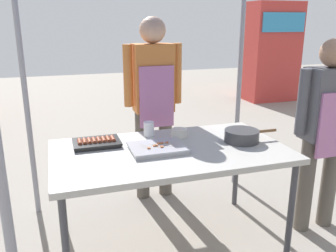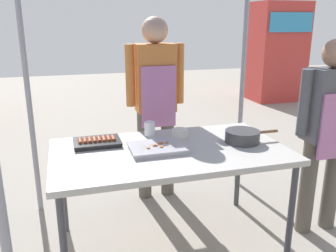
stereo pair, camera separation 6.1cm
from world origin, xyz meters
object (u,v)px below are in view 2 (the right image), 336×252
at_px(tray_meat_skewers, 157,148).
at_px(neighbor_stall_right, 277,52).
at_px(condiment_bowl, 180,133).
at_px(drink_cup_near_edge, 150,129).
at_px(tray_grilled_sausages, 97,142).
at_px(vendor_woman, 156,95).
at_px(customer_nearby, 328,124).
at_px(cooking_wok, 243,136).
at_px(stall_table, 170,156).

distance_m(tray_meat_skewers, neighbor_stall_right, 5.57).
height_order(condiment_bowl, drink_cup_near_edge, drink_cup_near_edge).
distance_m(tray_grilled_sausages, condiment_bowl, 0.62).
distance_m(tray_meat_skewers, drink_cup_near_edge, 0.33).
bearing_deg(drink_cup_near_edge, vendor_woman, 69.99).
relative_size(customer_nearby, neighbor_stall_right, 0.76).
distance_m(tray_grilled_sausages, neighbor_stall_right, 5.66).
distance_m(cooking_wok, customer_nearby, 0.64).
bearing_deg(tray_grilled_sausages, vendor_woman, 43.81).
relative_size(tray_grilled_sausages, neighbor_stall_right, 0.17).
relative_size(stall_table, vendor_woman, 0.98).
distance_m(stall_table, tray_grilled_sausages, 0.53).
xyz_separation_m(condiment_bowl, vendor_woman, (-0.05, 0.55, 0.19)).
height_order(drink_cup_near_edge, vendor_woman, vendor_woman).
bearing_deg(condiment_bowl, customer_nearby, -19.39).
xyz_separation_m(stall_table, condiment_bowl, (0.15, 0.23, 0.08)).
xyz_separation_m(tray_grilled_sausages, vendor_woman, (0.57, 0.55, 0.20)).
bearing_deg(vendor_woman, tray_grilled_sausages, 43.81).
xyz_separation_m(cooking_wok, customer_nearby, (0.63, -0.12, 0.07)).
distance_m(cooking_wok, vendor_woman, 0.92).
bearing_deg(customer_nearby, stall_table, 173.67).
bearing_deg(vendor_woman, condiment_bowl, 94.92).
bearing_deg(condiment_bowl, stall_table, -122.27).
xyz_separation_m(cooking_wok, vendor_woman, (-0.45, 0.79, 0.17)).
distance_m(cooking_wok, condiment_bowl, 0.47).
bearing_deg(customer_nearby, drink_cup_near_edge, 159.56).
xyz_separation_m(stall_table, drink_cup_near_edge, (-0.06, 0.33, 0.11)).
relative_size(tray_grilled_sausages, cooking_wok, 0.80).
bearing_deg(neighbor_stall_right, vendor_woman, -134.76).
bearing_deg(tray_meat_skewers, drink_cup_near_edge, 85.36).
distance_m(stall_table, tray_meat_skewers, 0.11).
bearing_deg(cooking_wok, tray_meat_skewers, 179.00).
relative_size(stall_table, condiment_bowl, 13.50).
distance_m(condiment_bowl, vendor_woman, 0.58).
bearing_deg(tray_meat_skewers, customer_nearby, -5.87).
height_order(tray_meat_skewers, drink_cup_near_edge, drink_cup_near_edge).
xyz_separation_m(tray_grilled_sausages, cooking_wok, (1.02, -0.24, 0.03)).
bearing_deg(tray_grilled_sausages, tray_meat_skewers, -31.11).
relative_size(cooking_wok, drink_cup_near_edge, 3.79).
bearing_deg(tray_grilled_sausages, customer_nearby, -12.36).
bearing_deg(vendor_woman, neighbor_stall_right, -134.76).
bearing_deg(drink_cup_near_edge, cooking_wok, -29.28).
distance_m(drink_cup_near_edge, vendor_woman, 0.51).
bearing_deg(drink_cup_near_edge, stall_table, -78.94).
height_order(tray_meat_skewers, condiment_bowl, condiment_bowl).
height_order(stall_table, neighbor_stall_right, neighbor_stall_right).
height_order(stall_table, condiment_bowl, condiment_bowl).
bearing_deg(stall_table, vendor_woman, 82.79).
relative_size(tray_grilled_sausages, tray_meat_skewers, 0.88).
distance_m(condiment_bowl, drink_cup_near_edge, 0.23).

